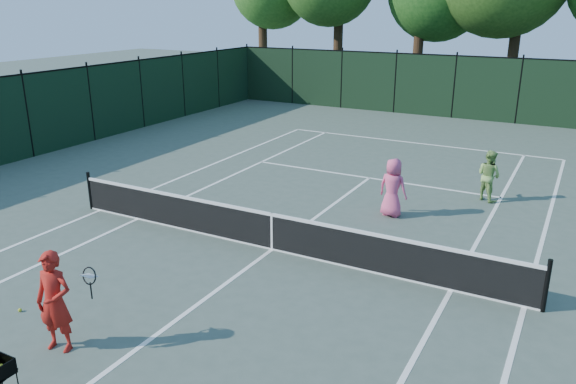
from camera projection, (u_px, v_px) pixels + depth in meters
The scene contains 14 objects.
ground at pixel (272, 250), 13.04m from camera, with size 90.00×90.00×0.00m, color #455449.
sideline_doubles_left at pixel (100, 210), 15.50m from camera, with size 0.10×23.77×0.01m, color white.
sideline_doubles_right at pixel (524, 307), 10.57m from camera, with size 0.10×23.77×0.01m, color white.
sideline_singles_left at pixel (138, 219), 14.88m from camera, with size 0.10×23.77×0.01m, color white.
sideline_singles_right at pixel (451, 290), 11.18m from camera, with size 0.10×23.77×0.01m, color white.
baseline_far at pixel (417, 143), 22.95m from camera, with size 10.97×0.10×0.01m, color white.
service_line_far at pixel (369, 178), 18.37m from camera, with size 8.23×0.10×0.01m, color white.
center_service_line at pixel (272, 250), 13.03m from camera, with size 0.10×12.80×0.01m, color white.
tennis_net at pixel (272, 231), 12.88m from camera, with size 11.69×0.09×1.06m.
fence_far at pixel (454, 87), 27.57m from camera, with size 24.00×0.05×3.00m, color black.
coach at pixel (55, 302), 9.04m from camera, with size 0.86×0.77×1.73m.
player_pink at pixel (393, 188), 14.88m from camera, with size 0.83×0.60×1.58m.
player_green at pixel (489, 175), 16.10m from camera, with size 0.91×0.86×1.49m.
loose_ball_midcourt at pixel (20, 310), 10.41m from camera, with size 0.07×0.07×0.07m, color gold.
Camera 1 is at (5.98, -10.32, 5.44)m, focal length 35.00 mm.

